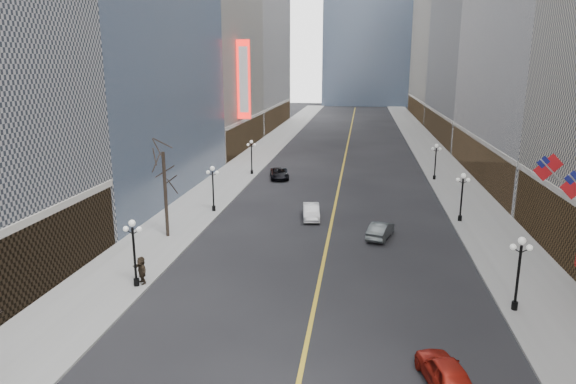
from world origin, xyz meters
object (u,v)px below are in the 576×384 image
(streetlamp_east_3, at_px, (436,158))
(car_sb_far, at_px, (380,230))
(streetlamp_west_1, at_px, (134,246))
(streetlamp_east_2, at_px, (462,192))
(streetlamp_east_1, at_px, (519,266))
(streetlamp_west_2, at_px, (213,184))
(car_nb_far, at_px, (279,174))
(streetlamp_west_3, at_px, (252,153))
(car_nb_mid, at_px, (311,212))
(car_sb_mid, at_px, (445,372))

(streetlamp_east_3, distance_m, car_sb_far, 24.83)
(streetlamp_east_3, height_order, car_sb_far, streetlamp_east_3)
(streetlamp_west_1, xyz_separation_m, car_sb_far, (16.14, 12.43, -2.21))
(streetlamp_east_2, relative_size, car_sb_far, 1.08)
(streetlamp_east_1, relative_size, car_sb_far, 1.08)
(streetlamp_east_1, distance_m, streetlamp_west_1, 23.60)
(streetlamp_east_2, relative_size, streetlamp_west_2, 1.00)
(car_nb_far, bearing_deg, streetlamp_west_3, 143.95)
(streetlamp_west_3, height_order, car_sb_far, streetlamp_west_3)
(streetlamp_east_1, distance_m, streetlamp_east_3, 36.00)
(streetlamp_east_2, distance_m, car_sb_far, 9.58)
(streetlamp_east_3, bearing_deg, car_nb_mid, -126.19)
(streetlamp_west_2, relative_size, car_sb_mid, 1.07)
(car_nb_mid, relative_size, car_sb_far, 1.03)
(streetlamp_west_2, relative_size, car_nb_far, 0.93)
(car_sb_mid, relative_size, car_sb_far, 1.01)
(streetlamp_west_2, xyz_separation_m, car_sb_mid, (18.40, -26.10, -2.18))
(streetlamp_east_3, relative_size, car_nb_mid, 1.06)
(streetlamp_east_3, xyz_separation_m, car_nb_far, (-19.60, -1.76, -2.22))
(streetlamp_west_1, height_order, car_sb_mid, streetlamp_west_1)
(streetlamp_west_1, relative_size, car_sb_far, 1.08)
(streetlamp_east_3, xyz_separation_m, streetlamp_west_1, (-23.60, -36.00, 0.00))
(streetlamp_east_1, relative_size, streetlamp_east_3, 1.00)
(streetlamp_east_3, xyz_separation_m, streetlamp_west_2, (-23.60, -18.00, 0.00))
(streetlamp_east_1, bearing_deg, streetlamp_east_2, 90.00)
(streetlamp_west_2, bearing_deg, streetlamp_west_1, -90.00)
(streetlamp_east_3, distance_m, car_nb_far, 19.80)
(streetlamp_east_2, bearing_deg, streetlamp_east_1, -90.00)
(streetlamp_east_1, bearing_deg, car_sb_far, 120.99)
(car_nb_far, distance_m, car_sb_mid, 44.72)
(streetlamp_east_3, relative_size, streetlamp_west_2, 1.00)
(streetlamp_east_2, bearing_deg, streetlamp_west_3, 142.67)
(streetlamp_east_1, xyz_separation_m, streetlamp_east_3, (0.00, 36.00, 0.00))
(streetlamp_west_2, xyz_separation_m, streetlamp_west_3, (0.00, 18.00, 0.00))
(streetlamp_east_1, xyz_separation_m, streetlamp_west_2, (-23.60, 18.00, 0.00))
(streetlamp_east_2, height_order, car_nb_far, streetlamp_east_2)
(streetlamp_east_3, relative_size, car_sb_far, 1.08)
(streetlamp_east_3, bearing_deg, car_sb_mid, -96.72)
(car_sb_far, bearing_deg, car_sb_mid, 112.46)
(streetlamp_east_2, bearing_deg, car_nb_far, 140.36)
(streetlamp_east_3, height_order, car_sb_mid, streetlamp_east_3)
(streetlamp_east_3, height_order, streetlamp_west_2, same)
(streetlamp_east_3, relative_size, streetlamp_west_3, 1.00)
(streetlamp_west_1, distance_m, streetlamp_west_3, 36.00)
(streetlamp_east_1, xyz_separation_m, car_sb_mid, (-5.20, -8.10, -2.18))
(streetlamp_west_2, distance_m, car_nb_mid, 10.08)
(streetlamp_east_2, distance_m, streetlamp_west_3, 29.68)
(streetlamp_west_1, xyz_separation_m, streetlamp_west_3, (0.00, 36.00, 0.00))
(car_nb_mid, height_order, car_nb_far, car_nb_mid)
(streetlamp_west_3, bearing_deg, streetlamp_east_3, 0.00)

